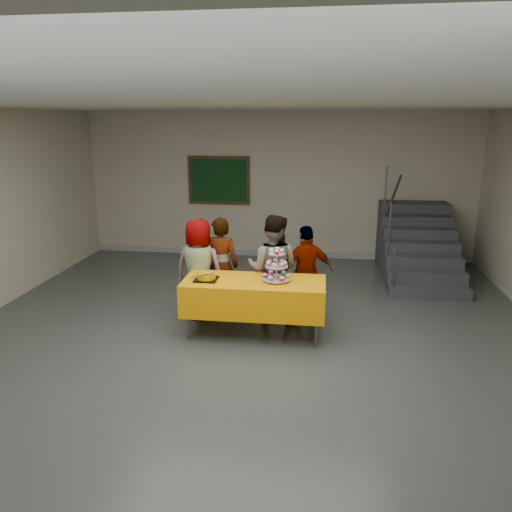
{
  "coord_description": "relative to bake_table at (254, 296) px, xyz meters",
  "views": [
    {
      "loc": [
        0.89,
        -5.29,
        2.82
      ],
      "look_at": [
        0.05,
        1.13,
        1.05
      ],
      "focal_mm": 35.0,
      "sensor_mm": 36.0,
      "label": 1
    }
  ],
  "objects": [
    {
      "name": "room_shell",
      "position": [
        -0.05,
        -0.91,
        1.57
      ],
      "size": [
        10.0,
        10.04,
        3.02
      ],
      "color": "#4C514C",
      "rests_on": "ground"
    },
    {
      "name": "bake_table",
      "position": [
        0.0,
        0.0,
        0.0
      ],
      "size": [
        1.88,
        0.78,
        0.77
      ],
      "color": "#595960",
      "rests_on": "ground"
    },
    {
      "name": "cupcake_stand",
      "position": [
        0.3,
        0.02,
        0.39
      ],
      "size": [
        0.38,
        0.38,
        0.44
      ],
      "color": "silver",
      "rests_on": "bake_table"
    },
    {
      "name": "bear_cake",
      "position": [
        -0.63,
        -0.06,
        0.27
      ],
      "size": [
        0.32,
        0.36,
        0.12
      ],
      "color": "black",
      "rests_on": "bake_table"
    },
    {
      "name": "schoolchild_a",
      "position": [
        -0.87,
        0.51,
        0.18
      ],
      "size": [
        0.77,
        0.55,
        1.48
      ],
      "primitive_type": "imported",
      "rotation": [
        0.0,
        0.0,
        3.02
      ],
      "color": "slate",
      "rests_on": "ground"
    },
    {
      "name": "schoolchild_b",
      "position": [
        -0.6,
        0.73,
        0.18
      ],
      "size": [
        0.56,
        0.39,
        1.47
      ],
      "primitive_type": "imported",
      "rotation": [
        0.0,
        0.0,
        3.22
      ],
      "color": "slate",
      "rests_on": "ground"
    },
    {
      "name": "schoolchild_c",
      "position": [
        0.2,
        0.51,
        0.22
      ],
      "size": [
        0.83,
        0.68,
        1.56
      ],
      "primitive_type": "imported",
      "rotation": [
        0.0,
        0.0,
        3.01
      ],
      "color": "slate",
      "rests_on": "ground"
    },
    {
      "name": "schoolchild_d",
      "position": [
        0.67,
        0.71,
        0.13
      ],
      "size": [
        0.87,
        0.59,
        1.38
      ],
      "primitive_type": "imported",
      "rotation": [
        0.0,
        0.0,
        3.48
      ],
      "color": "slate",
      "rests_on": "ground"
    },
    {
      "name": "staircase",
      "position": [
        2.65,
        3.2,
        -0.07
      ],
      "size": [
        1.3,
        2.4,
        2.04
      ],
      "color": "#424447",
      "rests_on": "ground"
    },
    {
      "name": "noticeboard",
      "position": [
        -1.29,
        4.03,
        1.04
      ],
      "size": [
        1.3,
        0.05,
        1.0
      ],
      "color": "#472B16",
      "rests_on": "ground"
    }
  ]
}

